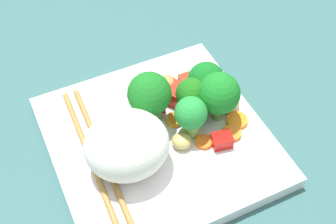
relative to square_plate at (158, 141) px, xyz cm
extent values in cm
cube|color=#305C5D|center=(0.00, 0.00, -1.95)|extent=(110.00, 110.00, 2.00)
cube|color=white|center=(0.00, 0.00, 0.00)|extent=(26.43, 26.43, 1.91)
ellipsoid|color=white|center=(2.32, -4.55, 4.49)|extent=(9.39, 10.15, 7.08)
cylinder|color=#62AB55|center=(-2.66, 0.54, 2.52)|extent=(1.76, 2.18, 3.35)
sphere|color=#186F20|center=(-2.60, 0.30, 5.85)|extent=(5.22, 5.22, 5.22)
cylinder|color=#7FB94C|center=(-1.99, 5.22, 2.01)|extent=(2.20, 2.19, 2.13)
sphere|color=#1A6717|center=(-1.72, 5.04, 4.63)|extent=(3.96, 3.96, 3.96)
cylinder|color=#74AF4D|center=(1.05, 3.81, 2.07)|extent=(2.11, 2.31, 2.43)
sphere|color=green|center=(0.87, 3.77, 4.55)|extent=(3.93, 3.93, 3.93)
cylinder|color=#74AC42|center=(-3.12, 7.83, 2.14)|extent=(1.63, 1.67, 2.44)
sphere|color=#126820|center=(-3.07, 7.58, 4.61)|extent=(4.70, 4.70, 4.70)
cylinder|color=#619845|center=(0.05, 7.67, 2.18)|extent=(1.82, 1.76, 2.58)
sphere|color=#177822|center=(-0.13, 7.70, 5.36)|extent=(5.10, 5.10, 5.10)
cylinder|color=orange|center=(1.62, 9.77, 1.22)|extent=(2.80, 2.80, 0.53)
cylinder|color=orange|center=(-1.33, 2.64, 1.32)|extent=(2.58, 2.58, 0.73)
cylinder|color=orange|center=(3.12, 8.26, 1.22)|extent=(3.25, 3.25, 0.54)
cylinder|color=orange|center=(3.02, 4.60, 1.20)|extent=(2.87, 2.87, 0.48)
cube|color=red|center=(-4.29, 4.38, 2.09)|extent=(4.06, 4.00, 2.26)
cube|color=red|center=(3.99, 6.45, 1.76)|extent=(2.08, 2.56, 1.61)
cube|color=red|center=(-4.75, 1.31, 1.70)|extent=(3.47, 3.03, 1.49)
cube|color=red|center=(-5.27, 6.71, 1.99)|extent=(3.17, 2.63, 2.07)
ellipsoid|color=tan|center=(2.28, 2.06, 1.76)|extent=(3.32, 3.31, 1.62)
ellipsoid|color=#B3844C|center=(-6.20, 3.75, 2.22)|extent=(4.00, 3.74, 2.52)
ellipsoid|color=tan|center=(-0.70, 9.91, 1.75)|extent=(3.48, 3.60, 1.59)
ellipsoid|color=tan|center=(-4.06, 9.88, 2.09)|extent=(3.26, 2.99, 2.27)
cylinder|color=olive|center=(0.74, -8.50, 1.30)|extent=(22.45, 1.27, 0.70)
cylinder|color=olive|center=(0.71, -7.06, 1.30)|extent=(22.45, 1.27, 0.70)
camera|label=1|loc=(30.53, -11.24, 44.21)|focal=48.04mm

